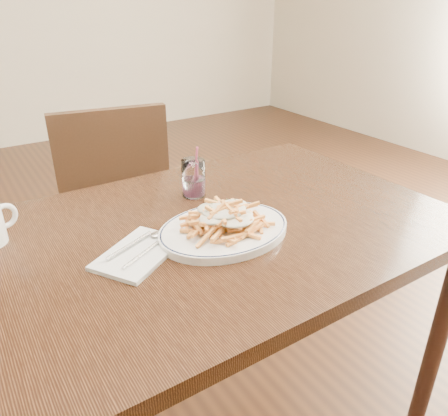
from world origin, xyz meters
TOP-DOWN VIEW (x-y plane):
  - table at (0.00, 0.00)m, footprint 1.20×0.80m
  - chair_far at (-0.00, 0.79)m, footprint 0.48×0.48m
  - fries_plate at (-0.01, -0.06)m, footprint 0.40×0.38m
  - loaded_fries at (-0.01, -0.06)m, footprint 0.21×0.17m
  - napkin at (-0.22, -0.04)m, footprint 0.24×0.21m
  - cutlery at (-0.22, -0.03)m, footprint 0.18×0.14m
  - water_glass at (0.04, 0.18)m, footprint 0.07×0.07m

SIDE VIEW (x-z plane):
  - chair_far at x=0.00m, z-range 0.06..0.97m
  - table at x=0.00m, z-range 0.30..1.05m
  - napkin at x=-0.22m, z-range 0.75..0.76m
  - fries_plate at x=-0.01m, z-range 0.75..0.77m
  - cutlery at x=-0.22m, z-range 0.76..0.77m
  - water_glass at x=0.04m, z-range 0.72..0.87m
  - loaded_fries at x=-0.01m, z-range 0.77..0.83m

